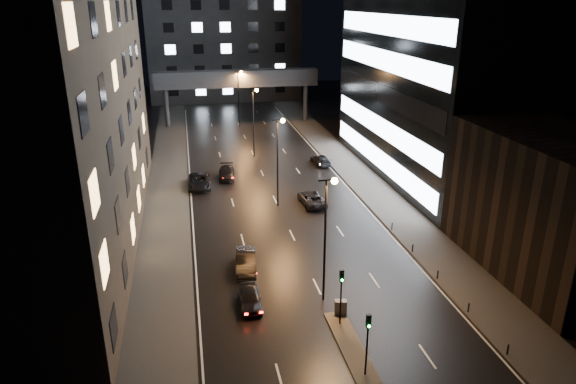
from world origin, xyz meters
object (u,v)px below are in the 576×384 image
at_px(car_away_d, 227,173).
at_px(car_toward_b, 321,160).
at_px(car_away_b, 246,261).
at_px(car_away_a, 250,298).
at_px(car_away_c, 200,181).
at_px(utility_cabinet, 341,307).
at_px(car_toward_a, 312,199).

xyz_separation_m(car_away_d, car_toward_b, (13.69, 3.41, -0.05)).
bearing_deg(car_away_b, car_away_d, 94.79).
bearing_deg(car_away_a, car_away_c, 97.15).
height_order(car_away_d, utility_cabinet, car_away_d).
relative_size(car_away_a, car_toward_b, 0.87).
distance_m(car_away_c, car_away_d, 4.64).
bearing_deg(car_away_d, car_away_b, -86.08).
height_order(car_toward_a, utility_cabinet, car_toward_a).
relative_size(car_toward_b, utility_cabinet, 4.19).
distance_m(car_away_d, utility_cabinet, 33.57).
bearing_deg(car_away_d, car_away_a, -86.57).
bearing_deg(car_toward_b, car_away_d, 9.29).
bearing_deg(car_away_d, car_away_c, -136.69).
relative_size(car_away_b, utility_cabinet, 4.42).
height_order(car_toward_a, car_toward_b, car_toward_a).
xyz_separation_m(car_toward_a, car_toward_b, (4.90, 14.62, -0.05)).
bearing_deg(car_away_b, car_toward_a, 61.57).
bearing_deg(utility_cabinet, car_away_b, 137.59).
bearing_deg(car_away_b, car_toward_b, 69.23).
bearing_deg(car_away_b, utility_cabinet, -47.86).
xyz_separation_m(car_away_a, car_toward_a, (9.65, 19.34, 0.04)).
distance_m(car_away_b, car_toward_b, 31.56).
relative_size(car_away_b, car_away_d, 0.98).
height_order(car_away_d, car_toward_b, car_away_d).
bearing_deg(car_away_d, car_toward_a, -46.87).
height_order(car_away_b, car_toward_b, car_away_b).
relative_size(car_away_b, car_away_c, 0.86).
relative_size(car_away_c, car_away_d, 1.14).
bearing_deg(utility_cabinet, car_toward_a, 93.09).
xyz_separation_m(car_away_a, utility_cabinet, (6.46, -2.55, 0.01)).
relative_size(car_away_d, utility_cabinet, 4.51).
bearing_deg(utility_cabinet, car_toward_b, 88.89).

